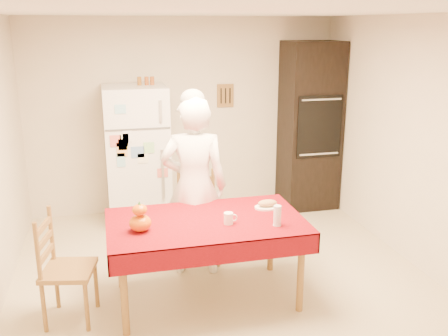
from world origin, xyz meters
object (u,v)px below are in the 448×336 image
object	(u,v)px
dining_table	(206,227)
pumpkin_lower	(140,223)
chair_left	(60,264)
coffee_mug	(228,218)
chair_far	(198,213)
refrigerator	(137,156)
wine_glass	(277,216)
bread_plate	(267,207)
seated_woman	(194,187)
oven_cabinet	(310,126)

from	to	relation	value
dining_table	pumpkin_lower	world-z (taller)	pumpkin_lower
chair_left	coffee_mug	bearing A→B (deg)	-82.00
pumpkin_lower	chair_far	bearing A→B (deg)	55.03
refrigerator	wine_glass	size ratio (longest dim) A/B	9.66
dining_table	bread_plate	size ratio (longest dim) A/B	7.08
dining_table	chair_far	world-z (taller)	chair_far
refrigerator	pumpkin_lower	xyz separation A→B (m)	(-0.14, -2.15, -0.02)
chair_far	pumpkin_lower	world-z (taller)	chair_far
chair_left	pumpkin_lower	size ratio (longest dim) A/B	5.15
seated_woman	dining_table	bearing A→B (deg)	101.03
refrigerator	coffee_mug	xyz separation A→B (m)	(0.60, -2.18, -0.04)
seated_woman	pumpkin_lower	size ratio (longest dim) A/B	9.60
chair_far	seated_woman	xyz separation A→B (m)	(-0.08, -0.27, 0.38)
oven_cabinet	coffee_mug	xyz separation A→B (m)	(-1.68, -2.22, -0.29)
refrigerator	chair_left	distance (m)	2.26
oven_cabinet	wine_glass	distance (m)	2.70
refrigerator	chair_far	xyz separation A→B (m)	(0.51, -1.22, -0.34)
chair_left	pumpkin_lower	world-z (taller)	chair_left
oven_cabinet	bread_plate	world-z (taller)	oven_cabinet
dining_table	coffee_mug	distance (m)	0.24
refrigerator	bread_plate	distance (m)	2.16
seated_woman	wine_glass	distance (m)	1.00
dining_table	seated_woman	bearing A→B (deg)	89.71
coffee_mug	wine_glass	world-z (taller)	wine_glass
bread_plate	wine_glass	bearing A→B (deg)	-97.22
oven_cabinet	coffee_mug	bearing A→B (deg)	-127.06
dining_table	seated_woman	size ratio (longest dim) A/B	0.96
refrigerator	chair_far	distance (m)	1.36
pumpkin_lower	wine_glass	xyz separation A→B (m)	(1.13, -0.16, 0.02)
oven_cabinet	refrigerator	bearing A→B (deg)	-178.82
pumpkin_lower	seated_woman	bearing A→B (deg)	49.30
seated_woman	coffee_mug	xyz separation A→B (m)	(0.17, -0.69, -0.07)
refrigerator	seated_woman	distance (m)	1.55
chair_far	pumpkin_lower	xyz separation A→B (m)	(-0.65, -0.93, 0.32)
seated_woman	bread_plate	bearing A→B (deg)	157.35
seated_woman	coffee_mug	world-z (taller)	seated_woman
refrigerator	chair_far	world-z (taller)	refrigerator
oven_cabinet	pumpkin_lower	distance (m)	3.28
coffee_mug	wine_glass	xyz separation A→B (m)	(0.39, -0.13, 0.04)
dining_table	pumpkin_lower	size ratio (longest dim) A/B	9.21
wine_glass	bread_plate	world-z (taller)	wine_glass
refrigerator	dining_table	distance (m)	2.10
chair_left	seated_woman	bearing A→B (deg)	-52.26
chair_far	wine_glass	bearing A→B (deg)	-62.81
oven_cabinet	bread_plate	xyz separation A→B (m)	(-1.24, -1.94, -0.33)
chair_far	coffee_mug	world-z (taller)	chair_far
refrigerator	oven_cabinet	world-z (taller)	oven_cabinet
dining_table	chair_left	bearing A→B (deg)	-178.21
dining_table	chair_left	world-z (taller)	chair_left
coffee_mug	bread_plate	world-z (taller)	coffee_mug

